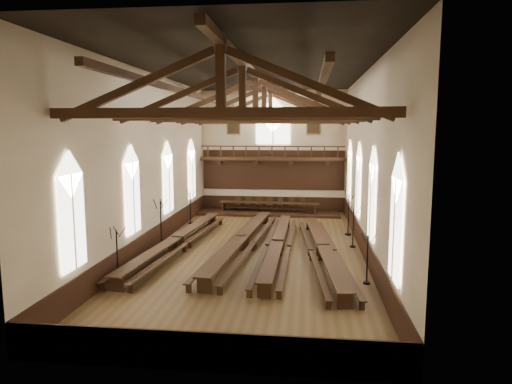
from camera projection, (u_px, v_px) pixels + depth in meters
ground at (256, 251)px, 25.78m from camera, size 26.00×26.00×0.00m
room_walls at (256, 136)px, 24.89m from camera, size 26.00×26.00×26.00m
wainscot_band at (256, 241)px, 25.70m from camera, size 12.00×26.00×1.20m
side_windows at (256, 186)px, 25.27m from camera, size 11.85×19.80×4.50m
end_window at (273, 124)px, 37.48m from camera, size 2.80×0.12×3.80m
minstrels_gallery at (273, 165)px, 37.70m from camera, size 11.80×1.24×3.70m
portraits at (273, 126)px, 37.49m from camera, size 7.75×0.09×1.45m
roof_trusses at (255, 104)px, 24.64m from camera, size 11.70×25.70×2.80m
refectory_row_a at (177, 240)px, 26.03m from camera, size 2.16×14.64×0.76m
refectory_row_b at (243, 239)px, 26.06m from camera, size 2.29×15.18×0.82m
refectory_row_c at (278, 244)px, 25.30m from camera, size 1.61×14.36×0.74m
refectory_row_d at (323, 248)px, 24.31m from camera, size 2.18×14.66×0.77m
dais at (269, 213)px, 37.01m from camera, size 11.40×2.90×0.19m
high_table at (269, 204)px, 36.91m from camera, size 8.15×1.53×0.76m
high_chairs at (269, 203)px, 37.70m from camera, size 5.92×0.53×1.07m
candelabrum_left_near at (118, 266)px, 20.42m from camera, size 0.71×0.79×2.58m
candelabrum_left_mid at (161, 233)px, 26.49m from camera, size 0.87×0.82×2.87m
candelabrum_left_far at (190, 214)px, 33.13m from camera, size 0.73×0.72×2.46m
candelabrum_right_near at (367, 268)px, 20.29m from camera, size 0.70×0.68×2.34m
candelabrum_right_mid at (353, 235)px, 26.56m from camera, size 0.71×0.72×2.41m
candelabrum_right_far at (348, 222)px, 29.58m from camera, size 0.78×0.88×2.86m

